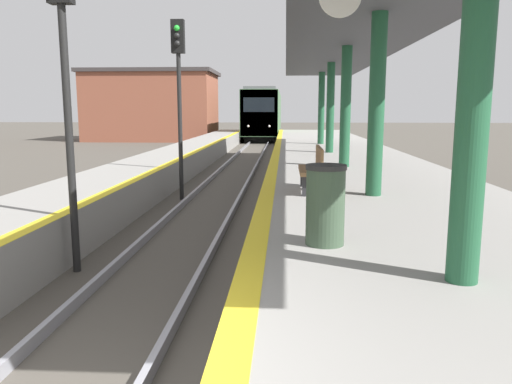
% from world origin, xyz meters
% --- Properties ---
extents(train, '(2.90, 21.82, 4.34)m').
position_xyz_m(train, '(0.00, 45.76, 2.21)').
color(train, black).
rests_on(train, ground).
extents(signal_near, '(0.36, 0.31, 5.01)m').
position_xyz_m(signal_near, '(-1.32, 4.67, 3.47)').
color(signal_near, black).
rests_on(signal_near, ground).
extents(signal_mid, '(0.36, 0.31, 5.01)m').
position_xyz_m(signal_mid, '(-0.97, 11.22, 3.47)').
color(signal_mid, black).
rests_on(signal_mid, ground).
extents(station_canopy, '(3.53, 25.29, 3.70)m').
position_xyz_m(station_canopy, '(3.77, 12.09, 4.33)').
color(station_canopy, '#1E5133').
rests_on(station_canopy, platform_right).
extents(trash_bin, '(0.51, 0.51, 1.01)m').
position_xyz_m(trash_bin, '(2.52, 3.29, 1.40)').
color(trash_bin, '#384C38').
rests_on(trash_bin, platform_right).
extents(bench, '(0.44, 1.54, 0.92)m').
position_xyz_m(bench, '(2.59, 7.45, 1.37)').
color(bench, brown).
rests_on(bench, platform_right).
extents(station_building, '(10.83, 7.05, 5.82)m').
position_xyz_m(station_building, '(-9.28, 39.55, 2.92)').
color(station_building, brown).
rests_on(station_building, ground).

